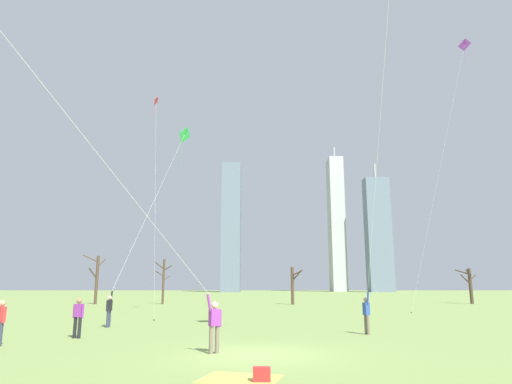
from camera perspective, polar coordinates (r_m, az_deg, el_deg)
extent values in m
plane|color=#7A934C|center=(15.15, -0.13, -19.88)|extent=(400.00, 400.00, 0.00)
cylinder|color=#726656|center=(21.66, 13.75, -15.99)|extent=(0.14, 0.14, 0.85)
cylinder|color=#726656|center=(21.46, 14.02, -16.02)|extent=(0.14, 0.14, 0.85)
cube|color=#2D4CA5|center=(21.52, 13.79, -14.16)|extent=(0.27, 0.38, 0.54)
sphere|color=tan|center=(21.50, 13.74, -13.12)|extent=(0.22, 0.22, 0.22)
cylinder|color=#2D4CA5|center=(21.71, 13.54, -14.24)|extent=(0.09, 0.09, 0.55)
cylinder|color=#2D4CA5|center=(21.31, 13.99, -12.90)|extent=(0.13, 0.22, 0.56)
cylinder|color=silver|center=(19.90, 15.95, 15.53)|extent=(0.55, 7.51, 18.55)
cylinder|color=#33384C|center=(25.58, -18.28, -15.05)|extent=(0.14, 0.14, 0.85)
cylinder|color=#33384C|center=(25.78, -18.09, -15.03)|extent=(0.14, 0.14, 0.85)
cube|color=black|center=(25.64, -18.09, -13.49)|extent=(0.22, 0.35, 0.54)
sphere|color=beige|center=(25.63, -18.03, -12.62)|extent=(0.22, 0.22, 0.22)
cylinder|color=black|center=(25.45, -18.27, -13.57)|extent=(0.09, 0.09, 0.55)
cylinder|color=black|center=(25.82, -17.84, -12.44)|extent=(0.10, 0.21, 0.56)
cube|color=green|center=(39.21, -9.02, 7.17)|extent=(0.68, 1.44, 1.51)
cylinder|color=black|center=(39.21, -9.02, 7.17)|extent=(0.41, 0.07, 0.96)
cylinder|color=green|center=(38.78, -9.43, 4.83)|extent=(0.02, 0.02, 2.17)
cylinder|color=silver|center=(32.00, -12.47, -0.38)|extent=(1.58, 12.00, 12.93)
cylinder|color=#726656|center=(15.36, -4.95, -18.13)|extent=(0.14, 0.14, 0.85)
cylinder|color=#726656|center=(15.25, -5.71, -18.16)|extent=(0.14, 0.14, 0.85)
cube|color=purple|center=(15.24, -5.28, -15.55)|extent=(0.39, 0.36, 0.54)
sphere|color=beige|center=(15.22, -5.25, -14.09)|extent=(0.22, 0.22, 0.22)
cylinder|color=purple|center=(15.35, -4.57, -15.66)|extent=(0.09, 0.09, 0.55)
cylinder|color=purple|center=(15.12, -5.96, -13.78)|extent=(0.22, 0.19, 0.56)
cylinder|color=silver|center=(12.69, -23.06, 9.27)|extent=(6.73, 8.38, 9.30)
cylinder|color=black|center=(20.81, -21.46, -15.71)|extent=(0.14, 0.14, 0.85)
cylinder|color=black|center=(20.94, -21.96, -15.65)|extent=(0.14, 0.14, 0.85)
cube|color=purple|center=(20.83, -21.56, -13.78)|extent=(0.38, 0.28, 0.54)
sphere|color=#9E7051|center=(20.82, -21.48, -12.71)|extent=(0.22, 0.22, 0.22)
cylinder|color=purple|center=(20.71, -21.09, -13.92)|extent=(0.09, 0.09, 0.55)
cylinder|color=purple|center=(20.96, -22.05, -13.82)|extent=(0.09, 0.09, 0.55)
cylinder|color=#33384C|center=(19.31, -29.65, -15.38)|extent=(0.14, 0.14, 0.85)
cube|color=red|center=(19.35, -29.58, -13.30)|extent=(0.39, 0.36, 0.54)
sphere|color=tan|center=(19.34, -29.46, -12.16)|extent=(0.22, 0.22, 0.22)
cylinder|color=red|center=(19.17, -29.31, -13.46)|extent=(0.09, 0.09, 0.55)
cube|color=purple|center=(45.87, 24.91, 16.57)|extent=(0.99, 0.51, 1.03)
cylinder|color=black|center=(45.87, 24.91, 16.57)|extent=(0.05, 0.33, 0.65)
cylinder|color=purple|center=(45.53, 24.96, 15.20)|extent=(0.02, 0.02, 1.50)
cylinder|color=silver|center=(40.94, 22.21, 2.42)|extent=(6.14, 0.67, 23.05)
cylinder|color=#3F3833|center=(39.14, 19.07, -14.23)|extent=(0.10, 0.10, 0.08)
cube|color=red|center=(38.78, -12.54, 11.21)|extent=(0.26, 0.83, 0.79)
cylinder|color=black|center=(38.78, -12.54, 11.21)|extent=(0.23, 0.09, 0.50)
cylinder|color=red|center=(38.45, -12.79, 10.04)|extent=(0.02, 0.02, 1.14)
cylinder|color=silver|center=(33.34, -12.65, -0.37)|extent=(1.96, 5.84, 17.06)
cylinder|color=#3F3833|center=(29.73, -12.80, -15.55)|extent=(0.10, 0.10, 0.08)
cube|color=#D8BF4C|center=(11.38, -2.01, -22.56)|extent=(2.10, 1.82, 0.01)
cube|color=#B22626|center=(11.05, 0.73, -22.08)|extent=(0.40, 0.28, 0.30)
cylinder|color=#423326|center=(61.37, 25.54, -10.70)|extent=(0.40, 0.40, 4.20)
cylinder|color=#423326|center=(61.66, 24.66, -9.20)|extent=(1.37, 1.27, 0.69)
cylinder|color=#423326|center=(60.78, 25.52, -9.54)|extent=(0.50, 1.27, 0.69)
cylinder|color=#423326|center=(62.27, 25.26, -9.18)|extent=(0.65, 1.84, 0.82)
cylinder|color=#423326|center=(60.82, 25.02, -10.01)|extent=(1.47, 0.79, 1.22)
cylinder|color=#423326|center=(61.97, 25.78, -9.74)|extent=(1.27, 0.95, 0.85)
cylinder|color=#4C3828|center=(57.60, -19.53, -10.43)|extent=(0.34, 0.34, 5.66)
cylinder|color=#4C3828|center=(58.16, -18.99, -8.49)|extent=(0.59, 1.33, 1.09)
cylinder|color=#4C3828|center=(58.58, -19.61, -10.40)|extent=(0.93, 1.86, 0.73)
cylinder|color=#4C3828|center=(57.68, -20.24, -7.89)|extent=(1.76, 0.76, 0.91)
cylinder|color=#4C3828|center=(57.17, -19.96, -9.67)|extent=(0.79, 1.34, 1.33)
cylinder|color=#4C3828|center=(53.62, 4.65, -11.75)|extent=(0.36, 0.36, 4.27)
cylinder|color=#4C3828|center=(52.96, 5.24, -10.18)|extent=(1.15, 1.56, 0.63)
cylinder|color=#4C3828|center=(54.29, 4.64, -10.24)|extent=(0.30, 1.37, 0.71)
cylinder|color=#4C3828|center=(53.34, 5.22, -10.48)|extent=(1.22, 0.87, 1.30)
cylinder|color=#4C3828|center=(55.88, -11.65, -11.04)|extent=(0.27, 0.27, 5.26)
cylinder|color=#4C3828|center=(55.58, -11.13, -9.43)|extent=(1.09, 0.60, 0.64)
cylinder|color=#4C3828|center=(55.48, -12.14, -9.09)|extent=(1.01, 1.22, 0.88)
cylinder|color=#4C3828|center=(56.11, -12.16, -10.04)|extent=(1.19, 0.31, 0.76)
cylinder|color=#4C3828|center=(56.26, -11.23, -10.62)|extent=(0.72, 0.98, 0.59)
cube|color=slate|center=(160.14, -3.14, -4.43)|extent=(6.60, 8.98, 45.20)
cube|color=slate|center=(164.74, 15.22, -5.16)|extent=(8.35, 6.37, 39.97)
cylinder|color=#99999E|center=(168.74, 14.81, 2.55)|extent=(0.80, 0.80, 5.61)
cube|color=#B2B2B7|center=(174.84, 10.17, -3.96)|extent=(5.34, 9.43, 50.80)
cylinder|color=#99999E|center=(180.67, 9.85, 4.83)|extent=(0.80, 0.80, 4.93)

